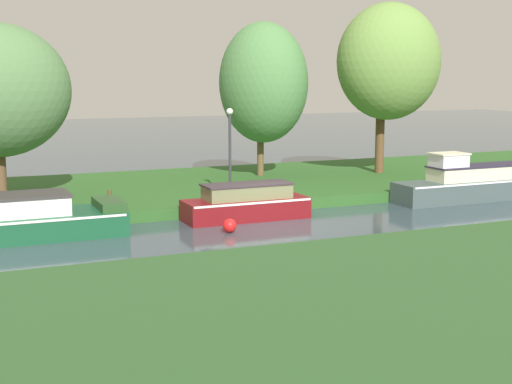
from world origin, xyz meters
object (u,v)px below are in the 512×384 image
Objects in this scene: lamp_post at (230,142)px; slate_narrowboat at (493,182)px; mooring_post_near at (110,200)px; willow_tree_right at (389,62)px; maroon_barge at (246,204)px; mooring_post_far at (271,189)px; willow_tree_centre at (263,83)px; channel_buoy at (230,226)px.

slate_narrowboat is at bearing -12.94° from lamp_post.
mooring_post_near is (-4.59, -0.80, -1.68)m from lamp_post.
lamp_post is at bearing -161.89° from willow_tree_right.
lamp_post reaches higher than maroon_barge.
maroon_barge is at bearing -98.47° from lamp_post.
maroon_barge is at bearing -136.46° from mooring_post_far.
willow_tree_centre is (3.62, 6.68, 3.92)m from maroon_barge.
lamp_post reaches higher than slate_narrowboat.
mooring_post_near is 4.43m from channel_buoy.
maroon_barge is 4.52m from mooring_post_near.
slate_narrowboat is 11.90m from channel_buoy.
willow_tree_centre is 0.88× the size of willow_tree_right.
mooring_post_near is (-7.87, -5.15, -3.73)m from willow_tree_centre.
maroon_barge is 1.31× the size of lamp_post.
willow_tree_centre is 2.07× the size of lamp_post.
willow_tree_centre reaches higher than mooring_post_far.
willow_tree_right reaches higher than channel_buoy.
slate_narrowboat is 13.56× the size of mooring_post_near.
willow_tree_right is 14.42m from mooring_post_near.
slate_narrowboat is 1.28× the size of willow_tree_centre.
willow_tree_centre reaches higher than maroon_barge.
slate_narrowboat is 2.65× the size of lamp_post.
willow_tree_centre is at bearing 163.81° from willow_tree_right.
willow_tree_right is at bearing 26.25° from mooring_post_far.
willow_tree_right is 13.14× the size of mooring_post_far.
mooring_post_near is 5.85m from mooring_post_far.
channel_buoy is (-4.89, -8.40, -4.23)m from willow_tree_centre.
willow_tree_centre is 5.60m from willow_tree_right.
channel_buoy is at bearing -120.22° from willow_tree_centre.
willow_tree_centre is 10.58× the size of mooring_post_near.
willow_tree_right is at bearing 15.33° from mooring_post_near.
maroon_barge is 3.00m from lamp_post.
mooring_post_near is at bearing 174.09° from slate_narrowboat.
slate_narrowboat is at bearing 8.31° from channel_buoy.
lamp_post is 5.62× the size of mooring_post_far.
willow_tree_right is (-1.56, 5.14, 4.69)m from slate_narrowboat.
maroon_barge is 10.49m from slate_narrowboat.
willow_tree_right is at bearing 33.90° from channel_buoy.
lamp_post is at bearing 9.94° from mooring_post_near.
mooring_post_near is at bearing 132.52° from channel_buoy.
channel_buoy is at bearing -47.48° from mooring_post_near.
willow_tree_right is 9.40m from mooring_post_far.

